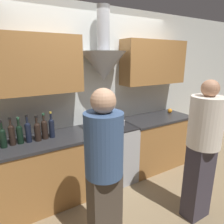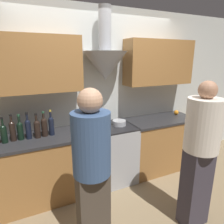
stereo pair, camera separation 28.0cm
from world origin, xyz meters
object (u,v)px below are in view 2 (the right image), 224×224
Objects in this scene: wine_bottle_7 at (44,126)px; wine_bottle_8 at (51,125)px; wine_bottle_4 at (20,130)px; wine_bottle_6 at (37,128)px; mixing_bowl at (119,123)px; person_foreground_right at (200,151)px; stove_range at (109,154)px; orange_fruit at (176,112)px; person_foreground_left at (92,167)px; wine_bottle_5 at (28,128)px; stock_pot at (97,123)px; wine_bottle_2 at (4,133)px; wine_bottle_3 at (12,130)px.

wine_bottle_8 is (0.09, 0.00, 0.00)m from wine_bottle_7.
wine_bottle_4 is 1.01× the size of wine_bottle_6.
mixing_bowl is 1.23m from person_foreground_right.
wine_bottle_4 is at bearing 173.17° from wine_bottle_6.
wine_bottle_7 is (0.09, 0.02, 0.01)m from wine_bottle_6.
mixing_bowl is (1.16, -0.01, -0.09)m from wine_bottle_6.
stove_range is at bearing -1.27° from wine_bottle_4.
person_foreground_left is at bearing -151.39° from orange_fruit.
wine_bottle_4 reaches higher than mixing_bowl.
wine_bottle_5 is 1.13m from person_foreground_left.
orange_fruit is at bearing 1.20° from wine_bottle_4.
wine_bottle_7 reaches higher than orange_fruit.
wine_bottle_8 is 4.13× the size of orange_fruit.
person_foreground_right is at bearing -39.79° from wine_bottle_7.
wine_bottle_5 is at bearing -178.09° from wine_bottle_8.
wine_bottle_5 is 0.10m from wine_bottle_6.
wine_bottle_4 is at bearing 119.35° from person_foreground_left.
stock_pot is (0.83, 0.04, -0.06)m from wine_bottle_6.
wine_bottle_8 is at bearing 6.98° from wine_bottle_6.
wine_bottle_5 is (0.27, 0.01, 0.01)m from wine_bottle_2.
stove_range is 2.62× the size of wine_bottle_8.
orange_fruit is (2.17, 0.06, -0.10)m from wine_bottle_8.
mixing_bowl is at bearing 107.63° from person_foreground_right.
stock_pot is 1.42m from person_foreground_right.
person_foreground_left is 0.99× the size of person_foreground_right.
person_foreground_right reaches higher than wine_bottle_2.
wine_bottle_4 is 0.95× the size of wine_bottle_8.
wine_bottle_2 is 0.37m from wine_bottle_6.
stove_range is 1.08m from wine_bottle_7.
wine_bottle_8 is at bearing 178.30° from mixing_bowl.
wine_bottle_5 is at bearing -178.12° from stock_pot.
wine_bottle_8 is 1.82m from person_foreground_right.
wine_bottle_4 is 0.98× the size of wine_bottle_7.
orange_fruit is (2.72, 0.08, -0.09)m from wine_bottle_2.
wine_bottle_8 is at bearing 101.13° from person_foreground_left.
stock_pot is at bearing 1.09° from wine_bottle_4.
wine_bottle_5 is 0.20× the size of person_foreground_right.
stove_range is 0.54m from stock_pot.
mixing_bowl is 1.26m from person_foreground_left.
mixing_bowl is (1.36, -0.03, -0.09)m from wine_bottle_4.
orange_fruit is at bearing 1.44° from wine_bottle_7.
wine_bottle_5 is 1.06× the size of wine_bottle_6.
wine_bottle_5 reaches higher than wine_bottle_6.
wine_bottle_2 is at bearing -177.70° from wine_bottle_8.
wine_bottle_4 is at bearing -178.80° from orange_fruit.
wine_bottle_2 reaches higher than stock_pot.
person_foreground_right reaches higher than wine_bottle_5.
stove_range is 1.32m from wine_bottle_4.
wine_bottle_7 is 1.07m from person_foreground_left.
person_foreground_right reaches higher than wine_bottle_3.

